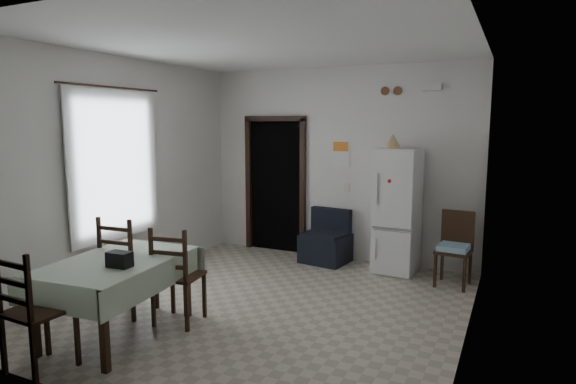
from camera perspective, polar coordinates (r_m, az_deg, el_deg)
The scene contains 25 objects.
ground at distance 5.64m, azimuth -2.26°, elevation -13.34°, with size 4.50×4.50×0.00m, color #B6A895.
ceiling at distance 5.31m, azimuth -2.44°, elevation 17.18°, with size 4.20×4.50×0.02m, color white, non-canonical shape.
wall_back at distance 7.34m, azimuth 5.92°, elevation 3.29°, with size 4.20×0.02×2.90m, color silver, non-canonical shape.
wall_front at distance 3.48m, azimuth -19.97°, elevation -2.51°, with size 4.20×0.02×2.90m, color silver, non-canonical shape.
wall_left at distance 6.53m, azimuth -18.87°, elevation 2.30°, with size 0.02×4.50×2.90m, color silver, non-canonical shape.
wall_right at distance 4.69m, azimuth 20.97°, elevation 0.08°, with size 0.02×4.50×2.90m, color silver, non-canonical shape.
doorway at distance 7.97m, azimuth -0.75°, elevation 0.90°, with size 1.06×0.52×2.22m.
window_recess at distance 6.42m, azimuth -20.48°, elevation 3.03°, with size 0.10×1.20×1.60m, color silver.
curtain at distance 6.34m, azimuth -19.78°, elevation 3.00°, with size 0.02×1.45×1.85m, color silver.
curtain_rod at distance 6.33m, azimuth -20.14°, elevation 11.60°, with size 0.02×0.02×1.60m, color black.
calendar at distance 7.30m, azimuth 6.28°, elevation 4.59°, with size 0.28×0.02×0.40m, color white.
calendar_image at distance 7.29m, azimuth 6.28°, elevation 5.38°, with size 0.24×0.01×0.14m, color orange.
light_switch at distance 7.31m, azimuth 6.96°, elevation 0.50°, with size 0.08×0.02×0.12m, color beige.
vent_left at distance 7.11m, azimuth 11.44°, elevation 11.65°, with size 0.12×0.12×0.03m, color brown.
vent_right at distance 7.06m, azimuth 12.88°, elevation 11.63°, with size 0.12×0.12×0.03m, color brown.
emergency_light at distance 6.95m, azimuth 16.71°, elevation 11.81°, with size 0.25×0.07×0.09m, color white.
fridge at distance 6.83m, azimuth 12.83°, elevation -2.18°, with size 0.56×0.56×1.73m, color white, non-canonical shape.
tan_cone at distance 6.66m, azimuth 12.32°, elevation 5.91°, with size 0.24×0.24×0.19m, color tan.
navy_seat at distance 7.23m, azimuth 4.48°, elevation -5.27°, with size 0.65×0.63×0.78m, color black, non-canonical shape.
corner_chair at distance 6.50m, azimuth 19.04°, elevation -6.47°, with size 0.41×0.41×0.95m, color black, non-canonical shape.
dining_table at distance 5.08m, azimuth -19.51°, elevation -11.71°, with size 0.96×1.46×0.76m, color #A6B99E, non-canonical shape.
black_bag at distance 4.69m, azimuth -19.34°, elevation -7.55°, with size 0.22×0.13×0.14m, color black.
dining_chair_far_left at distance 5.57m, azimuth -18.36°, elevation -8.12°, with size 0.47×0.47×1.09m, color black, non-canonical shape.
dining_chair_far_right at distance 5.17m, azimuth -12.84°, elevation -9.47°, with size 0.44×0.44×1.04m, color black, non-canonical shape.
dining_chair_near_head at distance 4.59m, azimuth -27.48°, elevation -12.20°, with size 0.46×0.46×1.08m, color black, non-canonical shape.
Camera 1 is at (2.46, -4.64, 2.06)m, focal length 30.00 mm.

